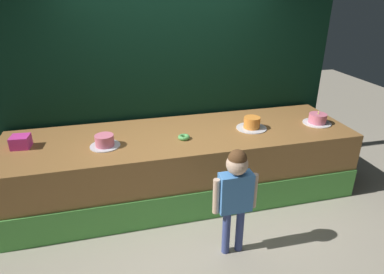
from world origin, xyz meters
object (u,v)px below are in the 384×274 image
object	(u,v)px
donut	(184,137)
cake_center	(252,124)
child_figure	(236,189)
cake_right	(317,119)
pink_box	(21,142)
cake_left	(105,141)

from	to	relation	value
donut	cake_center	bearing A→B (deg)	6.43
child_figure	cake_right	size ratio (longest dim) A/B	3.19
child_figure	pink_box	bearing A→B (deg)	149.19
donut	cake_right	bearing A→B (deg)	1.59
child_figure	cake_center	world-z (taller)	child_figure
child_figure	cake_center	xyz separation A→B (m)	(0.60, 1.04, 0.16)
donut	cake_center	distance (m)	0.85
cake_center	cake_right	bearing A→B (deg)	-3.28
cake_left	cake_center	distance (m)	1.69
cake_left	cake_right	bearing A→B (deg)	0.47
cake_center	pink_box	bearing A→B (deg)	177.37
child_figure	cake_right	xyz separation A→B (m)	(1.44, 0.99, 0.15)
pink_box	cake_left	xyz separation A→B (m)	(0.84, -0.19, -0.01)
cake_right	child_figure	bearing A→B (deg)	-145.50
donut	cake_left	distance (m)	0.84
child_figure	cake_left	distance (m)	1.47
cake_right	donut	bearing A→B (deg)	-178.41
cake_center	cake_left	bearing A→B (deg)	-177.65
child_figure	pink_box	xyz separation A→B (m)	(-1.93, 1.15, 0.16)
pink_box	child_figure	bearing A→B (deg)	-30.81
pink_box	cake_left	bearing A→B (deg)	-12.42
cake_center	cake_right	xyz separation A→B (m)	(0.84, -0.05, -0.01)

